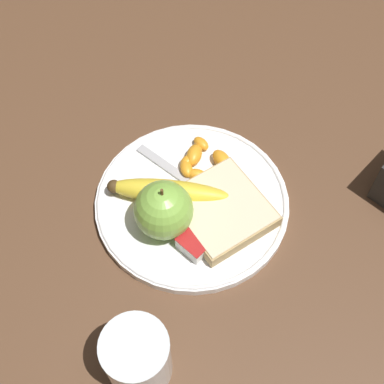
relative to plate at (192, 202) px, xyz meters
name	(u,v)px	position (x,y,z in m)	size (l,w,h in m)	color
ground_plane	(192,205)	(0.00, 0.00, -0.01)	(3.00, 3.00, 0.00)	brown
plate	(192,202)	(0.00, 0.00, 0.00)	(0.26, 0.26, 0.01)	white
juice_glass	(137,358)	(0.10, -0.20, 0.03)	(0.07, 0.07, 0.09)	silver
apple	(166,212)	(0.00, -0.05, 0.04)	(0.07, 0.07, 0.08)	#84BC47
banana	(169,192)	(-0.02, -0.02, 0.02)	(0.15, 0.12, 0.03)	yellow
bread_slice	(221,210)	(0.04, 0.01, 0.02)	(0.14, 0.13, 0.02)	tan
fork	(197,188)	(-0.01, 0.02, 0.01)	(0.18, 0.03, 0.00)	#B2B2B7
jam_packet	(194,244)	(0.05, -0.05, 0.01)	(0.04, 0.03, 0.02)	white
orange_segment_0	(196,174)	(-0.02, 0.03, 0.01)	(0.03, 0.03, 0.01)	orange
orange_segment_1	(222,160)	(-0.01, 0.07, 0.01)	(0.04, 0.03, 0.02)	orange
orange_segment_2	(201,144)	(-0.05, 0.07, 0.01)	(0.03, 0.02, 0.01)	orange
orange_segment_3	(189,161)	(-0.04, 0.04, 0.01)	(0.02, 0.03, 0.02)	orange
orange_segment_4	(186,169)	(-0.04, 0.03, 0.01)	(0.03, 0.03, 0.02)	orange
orange_segment_5	(194,155)	(-0.04, 0.05, 0.01)	(0.03, 0.04, 0.02)	orange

